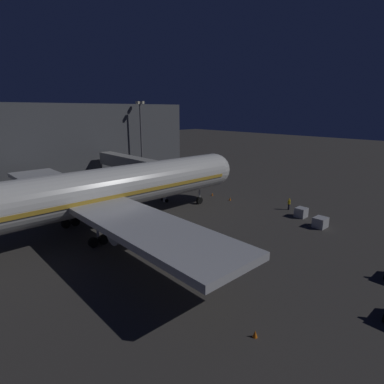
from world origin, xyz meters
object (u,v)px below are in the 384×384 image
object	(u,v)px
airliner_at_gate	(72,196)
apron_floodlight_mast	(141,134)
traffic_cone_nose_starboard	(212,194)
baggage_container_near_belt	(301,212)
traffic_cone_wingtip_svc_side	(255,334)
ground_crew_near_nose_gear	(289,203)
jet_bridge	(139,165)
traffic_cone_nose_port	(230,199)
baggage_container_far_row	(320,222)

from	to	relation	value
airliner_at_gate	apron_floodlight_mast	distance (m)	37.65
traffic_cone_nose_starboard	airliner_at_gate	bearing A→B (deg)	94.60
baggage_container_near_belt	traffic_cone_wingtip_svc_side	world-z (taller)	baggage_container_near_belt
ground_crew_near_nose_gear	traffic_cone_wingtip_svc_side	xyz separation A→B (m)	(-14.07, 28.15, -0.79)
traffic_cone_wingtip_svc_side	airliner_at_gate	bearing A→B (deg)	4.49
jet_bridge	ground_crew_near_nose_gear	world-z (taller)	jet_bridge
apron_floodlight_mast	traffic_cone_nose_port	size ratio (longest dim) A/B	32.06
airliner_at_gate	baggage_container_near_belt	world-z (taller)	airliner_at_gate
ground_crew_near_nose_gear	jet_bridge	bearing A→B (deg)	25.77
apron_floodlight_mast	traffic_cone_wingtip_svc_side	size ratio (longest dim) A/B	32.06
airliner_at_gate	baggage_container_far_row	distance (m)	33.04
jet_bridge	baggage_container_far_row	world-z (taller)	jet_bridge
jet_bridge	baggage_container_far_row	xyz separation A→B (m)	(-32.04, -8.21, -4.84)
traffic_cone_nose_port	ground_crew_near_nose_gear	bearing A→B (deg)	-163.87
baggage_container_far_row	ground_crew_near_nose_gear	xyz separation A→B (m)	(7.11, -3.83, 0.35)
jet_bridge	baggage_container_far_row	size ratio (longest dim) A/B	12.85
jet_bridge	traffic_cone_nose_port	bearing A→B (deg)	-148.52
airliner_at_gate	ground_crew_near_nose_gear	world-z (taller)	airliner_at_gate
airliner_at_gate	traffic_cone_wingtip_svc_side	xyz separation A→B (m)	(-26.26, -2.06, -5.20)
traffic_cone_nose_port	traffic_cone_nose_starboard	bearing A→B (deg)	0.00
baggage_container_near_belt	traffic_cone_nose_starboard	size ratio (longest dim) A/B	2.89
airliner_at_gate	traffic_cone_nose_starboard	xyz separation A→B (m)	(2.20, -27.32, -5.20)
traffic_cone_nose_port	traffic_cone_nose_starboard	world-z (taller)	same
jet_bridge	traffic_cone_nose_starboard	bearing A→B (deg)	-139.04
apron_floodlight_mast	traffic_cone_nose_starboard	distance (m)	25.35
traffic_cone_nose_port	traffic_cone_wingtip_svc_side	world-z (taller)	same
baggage_container_far_row	traffic_cone_nose_port	world-z (taller)	baggage_container_far_row
jet_bridge	traffic_cone_nose_port	world-z (taller)	jet_bridge
jet_bridge	apron_floodlight_mast	size ratio (longest dim) A/B	1.36
airliner_at_gate	traffic_cone_nose_port	bearing A→B (deg)	-94.60
apron_floodlight_mast	baggage_container_near_belt	size ratio (longest dim) A/B	11.10
baggage_container_near_belt	traffic_cone_nose_starboard	bearing A→B (deg)	3.59
baggage_container_near_belt	ground_crew_near_nose_gear	xyz separation A→B (m)	(3.15, -1.79, 0.34)
traffic_cone_nose_port	airliner_at_gate	bearing A→B (deg)	85.40
jet_bridge	traffic_cone_nose_port	distance (m)	18.29
ground_crew_near_nose_gear	traffic_cone_nose_port	xyz separation A→B (m)	(10.00, 2.89, -0.79)
ground_crew_near_nose_gear	baggage_container_far_row	bearing A→B (deg)	151.72
jet_bridge	ground_crew_near_nose_gear	size ratio (longest dim) A/B	12.44
ground_crew_near_nose_gear	baggage_container_near_belt	bearing A→B (deg)	150.40
traffic_cone_nose_starboard	apron_floodlight_mast	bearing A→B (deg)	0.09
apron_floodlight_mast	traffic_cone_nose_port	distance (m)	29.44
jet_bridge	baggage_container_near_belt	distance (m)	30.28
airliner_at_gate	apron_floodlight_mast	xyz separation A→B (m)	(25.50, -27.28, 4.77)
airliner_at_gate	apron_floodlight_mast	world-z (taller)	airliner_at_gate
jet_bridge	baggage_container_far_row	distance (m)	33.43
apron_floodlight_mast	baggage_container_near_belt	xyz separation A→B (m)	(-40.84, -1.14, -9.53)
apron_floodlight_mast	traffic_cone_nose_port	bearing A→B (deg)	-179.92
airliner_at_gate	baggage_container_far_row	size ratio (longest dim) A/B	30.83
jet_bridge	apron_floodlight_mast	bearing A→B (deg)	-35.51
traffic_cone_nose_starboard	traffic_cone_wingtip_svc_side	world-z (taller)	same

